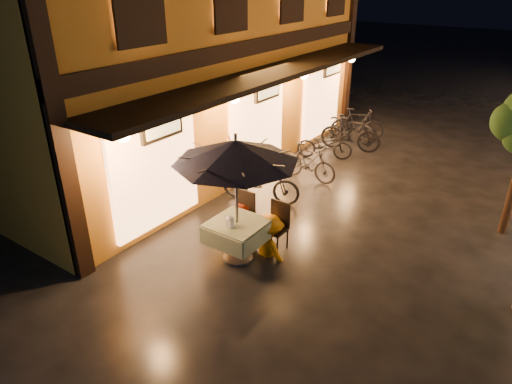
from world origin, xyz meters
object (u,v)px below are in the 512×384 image
Objects in this scene: cafe_table at (237,231)px; person_yellow at (269,217)px; person_orange at (239,205)px; bicycle_0 at (260,182)px; patio_umbrella at (236,151)px; table_lantern at (230,220)px.

person_yellow is (0.36, 0.51, 0.19)m from cafe_table.
person_orange is 1.77m from bicycle_0.
person_yellow is at bearing 54.30° from cafe_table.
patio_umbrella is at bearing -153.43° from cafe_table.
table_lantern is (0.00, -0.21, -1.23)m from patio_umbrella.
person_yellow reaches higher than bicycle_0.
person_orange is at bearing 116.37° from table_lantern.
patio_umbrella is 1.57× the size of person_yellow.
person_orange is 0.76m from person_yellow.
cafe_table is 0.40× the size of patio_umbrella.
patio_umbrella reaches higher than bicycle_0.
bicycle_0 is at bearing -41.23° from person_yellow.
cafe_table is 0.63× the size of person_yellow.
bicycle_0 reaches higher than cafe_table.
person_orange is 0.82× the size of bicycle_0.
cafe_table is 0.65m from person_yellow.
bicycle_0 is at bearing 112.45° from table_lantern.
patio_umbrella is 1.25m from table_lantern.
cafe_table is at bearing -172.37° from bicycle_0.
person_yellow is (0.76, -0.08, 0.01)m from person_orange.
bicycle_0 is at bearing 114.32° from cafe_table.
patio_umbrella is 1.31× the size of bicycle_0.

